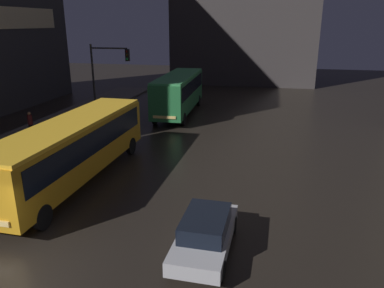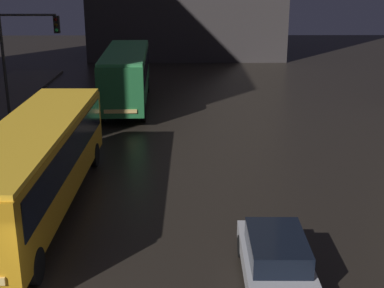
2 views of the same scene
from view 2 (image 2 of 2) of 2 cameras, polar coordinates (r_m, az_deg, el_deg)
The scene contains 4 objects.
bus_near at distance 18.71m, azimuth -16.41°, elevation -1.55°, with size 2.70×11.84×3.09m.
bus_far at distance 32.87m, azimuth -7.04°, elevation 7.63°, with size 2.89×10.34×3.39m.
car_taxi at distance 14.54m, azimuth 8.98°, elevation -12.05°, with size 1.84×4.27×1.38m.
traffic_light_main at distance 30.47m, azimuth -17.59°, elevation 9.91°, with size 3.24×0.35×6.01m.
Camera 2 is at (3.08, -9.61, 7.95)m, focal length 50.00 mm.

